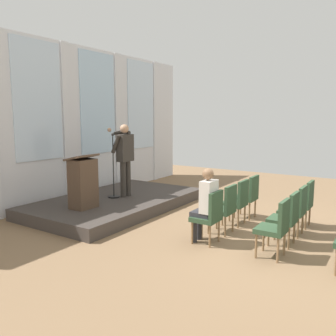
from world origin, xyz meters
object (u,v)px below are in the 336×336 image
chair_r1_c0 (276,225)px  chair_r1_c1 (287,215)px  chair_r0_c3 (249,194)px  chair_r1_c3 (304,201)px  chair_r0_c2 (238,200)px  mic_stand (114,184)px  lectern (83,182)px  speaker (125,155)px  chair_r1_c2 (296,208)px  audience_r0_c0 (206,202)px  chair_r0_c0 (210,214)px  chair_r0_c1 (225,206)px

chair_r1_c0 → chair_r1_c1: 0.63m
chair_r0_c3 → chair_r1_c3: (0.00, -1.15, 0.00)m
chair_r0_c2 → chair_r1_c1: 1.31m
mic_stand → lectern: size_ratio=1.34×
speaker → chair_r1_c2: speaker is taller
lectern → chair_r1_c0: bearing=-87.4°
audience_r0_c0 → chair_r0_c3: 1.90m
speaker → chair_r0_c0: 3.21m
mic_stand → audience_r0_c0: bearing=-107.3°
speaker → chair_r1_c0: speaker is taller
chair_r0_c2 → chair_r1_c0: bearing=-137.7°
lectern → chair_r1_c2: (1.44, -4.05, -0.28)m
chair_r0_c2 → chair_r1_c2: (0.00, -1.15, 0.00)m
chair_r0_c1 → lectern: bearing=105.6°
mic_stand → chair_r0_c0: bearing=-106.9°
speaker → chair_r1_c2: (0.09, -4.04, -0.75)m
chair_r1_c2 → chair_r1_c3: 0.63m
chair_r0_c3 → audience_r0_c0: bearing=177.5°
speaker → audience_r0_c0: (-1.17, -2.81, -0.55)m
chair_r0_c2 → chair_r1_c0: 1.70m
chair_r0_c3 → chair_r1_c2: 1.31m
chair_r1_c3 → chair_r1_c0: bearing=180.0°
mic_stand → chair_r1_c0: (-0.92, -4.18, -0.07)m
chair_r1_c0 → chair_r1_c3: same height
chair_r0_c2 → chair_r1_c2: 1.15m
lectern → chair_r1_c2: lectern is taller
speaker → chair_r1_c3: (0.71, -4.04, -0.75)m
chair_r0_c3 → chair_r1_c0: bearing=-148.8°
chair_r1_c3 → chair_r0_c2: bearing=118.8°
speaker → chair_r1_c2: size_ratio=1.87×
chair_r0_c0 → mic_stand: bearing=73.1°
chair_r1_c1 → chair_r1_c3: (1.26, 0.00, 0.00)m
chair_r1_c3 → chair_r1_c1: bearing=180.0°
chair_r0_c0 → chair_r0_c3: 1.89m
chair_r0_c0 → chair_r0_c3: size_ratio=1.00×
lectern → chair_r1_c2: size_ratio=1.23×
chair_r1_c0 → chair_r1_c1: size_ratio=1.00×
chair_r0_c2 → chair_r0_c3: 0.63m
chair_r0_c2 → chair_r1_c2: size_ratio=1.00×
mic_stand → chair_r0_c2: 3.06m
chair_r0_c3 → chair_r0_c0: bearing=180.0°
chair_r0_c0 → chair_r1_c3: (1.89, -1.15, 0.00)m
mic_stand → chair_r1_c0: size_ratio=1.65×
audience_r0_c0 → chair_r1_c1: 1.39m
audience_r0_c0 → chair_r1_c0: 1.24m
speaker → audience_r0_c0: bearing=-112.7°
chair_r1_c2 → chair_r1_c3: size_ratio=1.00×
chair_r0_c3 → chair_r1_c1: bearing=-137.7°
lectern → chair_r0_c3: size_ratio=1.23×
chair_r0_c3 → chair_r1_c3: bearing=-90.0°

